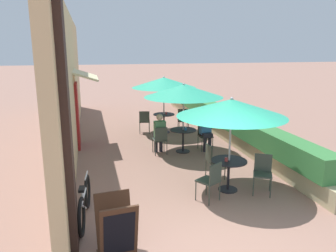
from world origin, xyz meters
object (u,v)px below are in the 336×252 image
(patio_umbrella_mid, at_px, (184,91))
(cafe_chair_mid_right, at_px, (205,134))
(cafe_chair_near_right, at_px, (263,171))
(cafe_chair_far_left, at_px, (144,120))
(cafe_chair_near_left, at_px, (211,179))
(menu_board, at_px, (116,228))
(coffee_cup_far, at_px, (166,113))
(cafe_chair_near_back, at_px, (213,159))
(cafe_chair_far_right, at_px, (183,118))
(patio_umbrella_far, at_px, (164,82))
(cafe_chair_mid_left, at_px, (160,138))
(patio_table_near, at_px, (229,168))
(patio_table_far, at_px, (164,119))
(bicycle_leaning, at_px, (85,202))
(seated_patron_mid_left, at_px, (159,132))
(patio_umbrella_near, at_px, (231,108))
(coffee_cup_near, at_px, (226,159))
(coffee_cup_mid, at_px, (186,129))
(patio_table_mid, at_px, (183,135))
(seated_patron_mid_right, at_px, (206,129))

(patio_umbrella_mid, distance_m, cafe_chair_mid_right, 1.59)
(cafe_chair_near_right, relative_size, cafe_chair_far_left, 1.00)
(cafe_chair_near_left, xyz_separation_m, menu_board, (-2.09, -1.40, -0.04))
(cafe_chair_near_right, relative_size, coffee_cup_far, 9.67)
(cafe_chair_near_back, distance_m, cafe_chair_far_right, 4.71)
(patio_umbrella_mid, relative_size, patio_umbrella_far, 1.00)
(patio_umbrella_mid, height_order, cafe_chair_mid_left, patio_umbrella_mid)
(patio_table_near, xyz_separation_m, cafe_chair_far_left, (-0.98, 5.50, -0.02))
(patio_table_near, relative_size, patio_umbrella_far, 0.34)
(patio_umbrella_far, bearing_deg, patio_table_far, -97.13)
(patio_table_far, relative_size, bicycle_leaning, 0.47)
(patio_umbrella_far, distance_m, bicycle_leaning, 6.91)
(cafe_chair_far_left, bearing_deg, seated_patron_mid_left, -80.00)
(cafe_chair_near_back, bearing_deg, patio_umbrella_near, 5.86)
(seated_patron_mid_left, bearing_deg, cafe_chair_near_right, -64.54)
(cafe_chair_mid_right, height_order, menu_board, menu_board)
(coffee_cup_near, height_order, patio_umbrella_mid, patio_umbrella_mid)
(patio_table_far, bearing_deg, coffee_cup_far, -41.17)
(coffee_cup_mid, height_order, cafe_chair_far_left, cafe_chair_far_left)
(coffee_cup_mid, bearing_deg, patio_umbrella_near, -86.89)
(seated_patron_mid_left, height_order, cafe_chair_far_right, seated_patron_mid_left)
(menu_board, bearing_deg, patio_table_mid, 56.16)
(cafe_chair_near_left, height_order, cafe_chair_near_back, same)
(cafe_chair_far_left, relative_size, cafe_chair_far_right, 1.00)
(patio_table_near, xyz_separation_m, cafe_chair_mid_left, (-0.95, 2.88, -0.02))
(patio_umbrella_near, distance_m, patio_table_far, 5.63)
(patio_table_far, xyz_separation_m, cafe_chair_far_left, (-0.75, 0.04, -0.02))
(patio_umbrella_near, relative_size, patio_umbrella_far, 1.00)
(cafe_chair_mid_right, xyz_separation_m, patio_table_far, (-0.77, 2.39, 0.02))
(cafe_chair_near_back, relative_size, seated_patron_mid_right, 0.70)
(patio_umbrella_mid, height_order, cafe_chair_far_right, patio_umbrella_mid)
(cafe_chair_near_left, bearing_deg, patio_umbrella_near, 5.86)
(cafe_chair_near_back, relative_size, cafe_chair_far_right, 1.00)
(cafe_chair_near_right, relative_size, patio_table_far, 1.07)
(cafe_chair_mid_left, xyz_separation_m, menu_board, (-1.75, -4.74, -0.04))
(coffee_cup_near, xyz_separation_m, cafe_chair_far_right, (0.61, 5.46, -0.25))
(cafe_chair_near_back, relative_size, patio_umbrella_mid, 0.36)
(cafe_chair_near_left, bearing_deg, cafe_chair_far_left, 62.53)
(cafe_chair_near_left, bearing_deg, cafe_chair_near_right, -24.14)
(seated_patron_mid_left, distance_m, seated_patron_mid_right, 1.49)
(coffee_cup_far, xyz_separation_m, menu_board, (-2.54, -7.24, -0.29))
(seated_patron_mid_left, relative_size, patio_umbrella_far, 0.52)
(cafe_chair_far_left, xyz_separation_m, cafe_chair_far_right, (1.50, -0.09, 0.00))
(bicycle_leaning, distance_m, menu_board, 1.35)
(seated_patron_mid_left, xyz_separation_m, patio_table_far, (0.72, 2.46, -0.15))
(patio_table_mid, relative_size, cafe_chair_mid_left, 0.93)
(coffee_cup_near, bearing_deg, menu_board, -145.30)
(seated_patron_mid_left, height_order, bicycle_leaning, seated_patron_mid_left)
(seated_patron_mid_left, bearing_deg, coffee_cup_mid, -10.78)
(seated_patron_mid_left, bearing_deg, cafe_chair_mid_left, -90.00)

